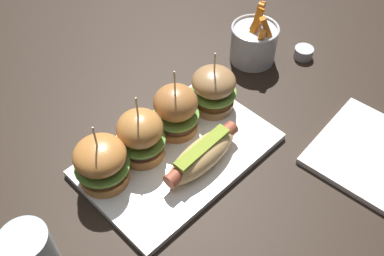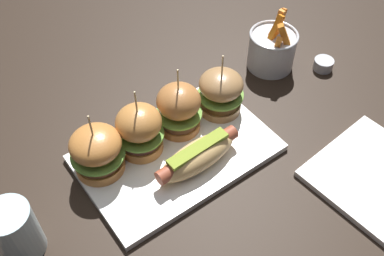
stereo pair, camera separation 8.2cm
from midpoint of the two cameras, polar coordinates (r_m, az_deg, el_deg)
ground_plane at (r=0.85m, az=-4.50°, el=-3.86°), size 3.00×3.00×0.00m
platter_main at (r=0.84m, az=-4.53°, el=-3.57°), size 0.36×0.23×0.01m
hot_dog at (r=0.80m, az=-1.62°, el=-3.58°), size 0.17×0.07×0.05m
slider_far_left at (r=0.79m, az=-14.51°, el=-4.44°), size 0.10×0.10×0.14m
slider_center_left at (r=0.81m, az=-9.51°, el=-1.11°), size 0.09×0.09×0.15m
slider_center_right at (r=0.84m, az=-4.90°, el=2.21°), size 0.09×0.09×0.15m
slider_far_right at (r=0.88m, az=0.11°, el=4.87°), size 0.09×0.09×0.14m
fries_bucket at (r=1.03m, az=5.65°, el=10.80°), size 0.11×0.11×0.14m
sauce_ramekin at (r=1.07m, az=11.99°, el=9.37°), size 0.04×0.04×0.02m
side_plate at (r=0.89m, az=20.08°, el=-3.55°), size 0.23×0.23×0.01m
water_glass at (r=0.74m, az=-23.01°, el=-14.97°), size 0.07×0.07×0.10m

